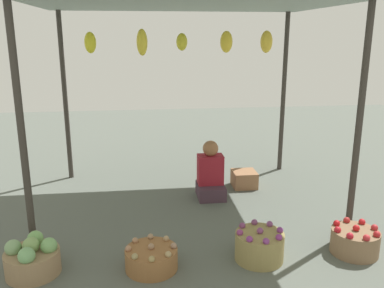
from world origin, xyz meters
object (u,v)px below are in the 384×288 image
at_px(basket_purple_onions, 259,246).
at_px(basket_red_apples, 355,241).
at_px(vendor_person, 210,176).
at_px(wooden_crate_near_vendor, 244,179).
at_px(basket_cabbages, 32,259).
at_px(basket_potatoes, 151,258).

distance_m(basket_purple_onions, basket_red_apples, 0.99).
bearing_deg(vendor_person, wooden_crate_near_vendor, 29.45).
xyz_separation_m(basket_cabbages, wooden_crate_near_vendor, (2.49, 1.96, -0.03)).
distance_m(basket_cabbages, wooden_crate_near_vendor, 3.17).
bearing_deg(basket_cabbages, basket_purple_onions, -0.46).
distance_m(vendor_person, basket_purple_onions, 1.69).
distance_m(basket_cabbages, basket_purple_onions, 2.14).
height_order(vendor_person, wooden_crate_near_vendor, vendor_person).
height_order(basket_potatoes, basket_purple_onions, basket_purple_onions).
distance_m(basket_cabbages, basket_red_apples, 3.13).
bearing_deg(basket_red_apples, vendor_person, 125.76).
bearing_deg(basket_potatoes, basket_red_apples, 1.07).
bearing_deg(basket_potatoes, wooden_crate_near_vendor, 55.22).
xyz_separation_m(vendor_person, basket_red_apples, (1.20, -1.66, -0.17)).
xyz_separation_m(basket_potatoes, basket_red_apples, (2.04, 0.04, 0.02)).
bearing_deg(basket_purple_onions, basket_cabbages, 179.54).
bearing_deg(basket_potatoes, basket_cabbages, 177.31).
relative_size(basket_red_apples, wooden_crate_near_vendor, 1.38).
bearing_deg(vendor_person, basket_cabbages, -139.54).
height_order(basket_red_apples, wooden_crate_near_vendor, basket_red_apples).
xyz_separation_m(basket_potatoes, wooden_crate_near_vendor, (1.40, 2.01, 0.01)).
bearing_deg(basket_potatoes, vendor_person, 63.54).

